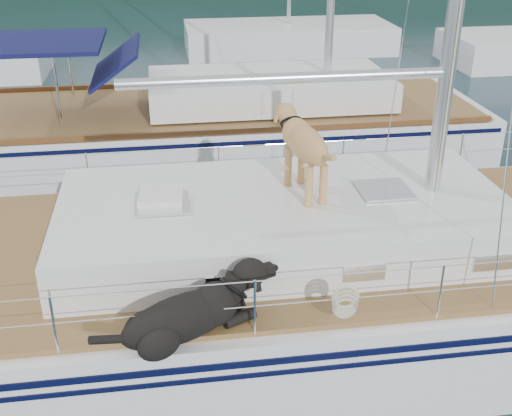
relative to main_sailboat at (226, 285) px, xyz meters
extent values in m
plane|color=black|center=(-0.09, 0.01, -0.68)|extent=(120.00, 120.00, 0.00)
cube|color=white|center=(-0.09, 0.01, -0.18)|extent=(12.00, 3.80, 1.40)
cube|color=olive|center=(-0.09, 0.01, 0.55)|extent=(11.52, 3.50, 0.06)
cube|color=white|center=(0.71, 0.01, 0.86)|extent=(5.20, 2.50, 0.55)
cylinder|color=silver|center=(0.71, 0.01, 2.53)|extent=(3.60, 0.12, 0.12)
cylinder|color=silver|center=(-0.09, -1.74, 1.14)|extent=(10.56, 0.01, 0.01)
cylinder|color=silver|center=(-0.09, 1.76, 1.14)|extent=(10.56, 0.01, 0.01)
cube|color=#1E33BE|center=(-0.92, 1.25, 0.60)|extent=(0.63, 0.51, 0.04)
cube|color=silver|center=(-0.70, 0.06, 1.19)|extent=(0.53, 0.45, 0.13)
torus|color=beige|center=(0.94, -1.82, 0.94)|extent=(0.33, 0.12, 0.32)
cube|color=white|center=(0.33, 5.97, -0.23)|extent=(11.00, 3.50, 1.30)
cube|color=olive|center=(0.33, 5.97, 0.42)|extent=(10.56, 3.29, 0.06)
cube|color=white|center=(1.53, 5.97, 0.77)|extent=(4.80, 2.30, 0.55)
cube|color=#111347|center=(-2.87, 5.97, 1.82)|extent=(2.40, 2.30, 0.08)
cube|color=white|center=(3.91, 16.01, -0.28)|extent=(7.20, 3.00, 1.10)
camera|label=1|loc=(-0.61, -6.60, 4.27)|focal=45.00mm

